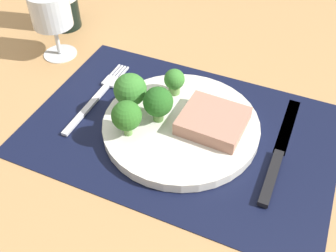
% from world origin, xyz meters
% --- Properties ---
extents(ground_plane, '(1.40, 1.10, 0.03)m').
position_xyz_m(ground_plane, '(0.00, 0.00, -0.01)').
color(ground_plane, tan).
extents(placemat, '(0.47, 0.32, 0.00)m').
position_xyz_m(placemat, '(0.00, 0.00, 0.00)').
color(placemat, black).
rests_on(placemat, ground_plane).
extents(plate, '(0.24, 0.24, 0.02)m').
position_xyz_m(plate, '(0.00, 0.00, 0.01)').
color(plate, silver).
rests_on(plate, placemat).
extents(steak, '(0.10, 0.09, 0.02)m').
position_xyz_m(steak, '(0.05, 0.01, 0.03)').
color(steak, tan).
rests_on(steak, plate).
extents(broccoli_center, '(0.03, 0.03, 0.04)m').
position_xyz_m(broccoli_center, '(-0.04, 0.06, 0.04)').
color(broccoli_center, '#6B994C').
rests_on(broccoli_center, plate).
extents(broccoli_near_fork, '(0.04, 0.04, 0.06)m').
position_xyz_m(broccoli_near_fork, '(-0.06, -0.05, 0.05)').
color(broccoli_near_fork, '#6B994C').
rests_on(broccoli_near_fork, plate).
extents(broccoli_near_steak, '(0.05, 0.05, 0.06)m').
position_xyz_m(broccoli_near_steak, '(-0.03, -0.01, 0.05)').
color(broccoli_near_steak, '#5B8942').
rests_on(broccoli_near_steak, plate).
extents(broccoli_front_edge, '(0.05, 0.05, 0.06)m').
position_xyz_m(broccoli_front_edge, '(-0.08, -0.00, 0.05)').
color(broccoli_front_edge, '#6B994C').
rests_on(broccoli_front_edge, plate).
extents(fork, '(0.02, 0.19, 0.01)m').
position_xyz_m(fork, '(-0.16, 0.01, 0.01)').
color(fork, silver).
rests_on(fork, placemat).
extents(knife, '(0.02, 0.23, 0.01)m').
position_xyz_m(knife, '(0.15, 0.01, 0.01)').
color(knife, black).
rests_on(knife, placemat).
extents(wine_glass, '(0.07, 0.07, 0.12)m').
position_xyz_m(wine_glass, '(-0.29, 0.10, 0.09)').
color(wine_glass, silver).
rests_on(wine_glass, ground_plane).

